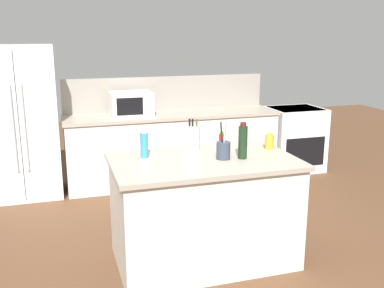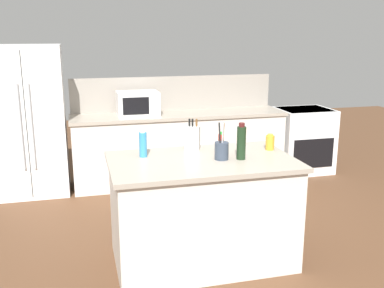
{
  "view_description": "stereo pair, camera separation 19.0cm",
  "coord_description": "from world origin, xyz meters",
  "px_view_note": "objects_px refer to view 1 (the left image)",
  "views": [
    {
      "loc": [
        -1.18,
        -3.49,
        2.01
      ],
      "look_at": [
        0.0,
        0.35,
        0.99
      ],
      "focal_mm": 42.0,
      "sensor_mm": 36.0,
      "label": 1
    },
    {
      "loc": [
        -1.0,
        -3.54,
        2.01
      ],
      "look_at": [
        0.0,
        0.35,
        0.99
      ],
      "focal_mm": 42.0,
      "sensor_mm": 36.0,
      "label": 2
    }
  ],
  "objects_px": {
    "knife_block": "(193,138)",
    "range_oven": "(294,139)",
    "microwave": "(131,104)",
    "dish_soap_bottle": "(144,145)",
    "honey_jar": "(269,141)",
    "refrigerator": "(21,122)",
    "hot_sauce_bottle": "(222,143)",
    "wine_bottle": "(243,142)",
    "utensil_crock": "(223,150)"
  },
  "relations": [
    {
      "from": "knife_block",
      "to": "range_oven",
      "type": "bearing_deg",
      "value": 64.39
    },
    {
      "from": "microwave",
      "to": "dish_soap_bottle",
      "type": "bearing_deg",
      "value": -96.47
    },
    {
      "from": "range_oven",
      "to": "honey_jar",
      "type": "bearing_deg",
      "value": -125.42
    },
    {
      "from": "refrigerator",
      "to": "hot_sauce_bottle",
      "type": "height_order",
      "value": "refrigerator"
    },
    {
      "from": "wine_bottle",
      "to": "hot_sauce_bottle",
      "type": "bearing_deg",
      "value": 117.02
    },
    {
      "from": "hot_sauce_bottle",
      "to": "honey_jar",
      "type": "relative_size",
      "value": 1.33
    },
    {
      "from": "refrigerator",
      "to": "dish_soap_bottle",
      "type": "height_order",
      "value": "refrigerator"
    },
    {
      "from": "microwave",
      "to": "wine_bottle",
      "type": "relative_size",
      "value": 1.68
    },
    {
      "from": "refrigerator",
      "to": "wine_bottle",
      "type": "distance_m",
      "value": 3.02
    },
    {
      "from": "range_oven",
      "to": "wine_bottle",
      "type": "xyz_separation_m",
      "value": [
        -1.82,
        -2.27,
        0.62
      ]
    },
    {
      "from": "hot_sauce_bottle",
      "to": "range_oven",
      "type": "bearing_deg",
      "value": 46.77
    },
    {
      "from": "microwave",
      "to": "utensil_crock",
      "type": "distance_m",
      "value": 2.28
    },
    {
      "from": "honey_jar",
      "to": "range_oven",
      "type": "bearing_deg",
      "value": 54.58
    },
    {
      "from": "knife_block",
      "to": "honey_jar",
      "type": "xyz_separation_m",
      "value": [
        0.69,
        -0.18,
        -0.04
      ]
    },
    {
      "from": "microwave",
      "to": "honey_jar",
      "type": "height_order",
      "value": "microwave"
    },
    {
      "from": "knife_block",
      "to": "dish_soap_bottle",
      "type": "bearing_deg",
      "value": -142.47
    },
    {
      "from": "knife_block",
      "to": "utensil_crock",
      "type": "xyz_separation_m",
      "value": [
        0.16,
        -0.37,
        -0.03
      ]
    },
    {
      "from": "dish_soap_bottle",
      "to": "hot_sauce_bottle",
      "type": "xyz_separation_m",
      "value": [
        0.69,
        -0.07,
        -0.02
      ]
    },
    {
      "from": "range_oven",
      "to": "dish_soap_bottle",
      "type": "height_order",
      "value": "dish_soap_bottle"
    },
    {
      "from": "knife_block",
      "to": "refrigerator",
      "type": "bearing_deg",
      "value": 153.1
    },
    {
      "from": "refrigerator",
      "to": "hot_sauce_bottle",
      "type": "bearing_deg",
      "value": -49.34
    },
    {
      "from": "honey_jar",
      "to": "wine_bottle",
      "type": "height_order",
      "value": "wine_bottle"
    },
    {
      "from": "microwave",
      "to": "utensil_crock",
      "type": "xyz_separation_m",
      "value": [
        0.41,
        -2.24,
        -0.07
      ]
    },
    {
      "from": "utensil_crock",
      "to": "honey_jar",
      "type": "xyz_separation_m",
      "value": [
        0.53,
        0.19,
        -0.01
      ]
    },
    {
      "from": "refrigerator",
      "to": "honey_jar",
      "type": "relative_size",
      "value": 12.49
    },
    {
      "from": "knife_block",
      "to": "utensil_crock",
      "type": "distance_m",
      "value": 0.4
    },
    {
      "from": "refrigerator",
      "to": "dish_soap_bottle",
      "type": "distance_m",
      "value": 2.33
    },
    {
      "from": "dish_soap_bottle",
      "to": "refrigerator",
      "type": "bearing_deg",
      "value": 118.77
    },
    {
      "from": "microwave",
      "to": "range_oven",
      "type": "bearing_deg",
      "value": -0.0
    },
    {
      "from": "range_oven",
      "to": "hot_sauce_bottle",
      "type": "relative_size",
      "value": 4.67
    },
    {
      "from": "microwave",
      "to": "dish_soap_bottle",
      "type": "xyz_separation_m",
      "value": [
        -0.23,
        -1.99,
        -0.04
      ]
    },
    {
      "from": "refrigerator",
      "to": "range_oven",
      "type": "bearing_deg",
      "value": -0.79
    },
    {
      "from": "dish_soap_bottle",
      "to": "wine_bottle",
      "type": "relative_size",
      "value": 0.77
    },
    {
      "from": "range_oven",
      "to": "microwave",
      "type": "relative_size",
      "value": 1.73
    },
    {
      "from": "refrigerator",
      "to": "dish_soap_bottle",
      "type": "xyz_separation_m",
      "value": [
        1.12,
        -2.04,
        0.13
      ]
    },
    {
      "from": "range_oven",
      "to": "hot_sauce_bottle",
      "type": "xyz_separation_m",
      "value": [
        -1.93,
        -2.05,
        0.57
      ]
    },
    {
      "from": "range_oven",
      "to": "microwave",
      "type": "height_order",
      "value": "microwave"
    },
    {
      "from": "microwave",
      "to": "knife_block",
      "type": "relative_size",
      "value": 1.83
    },
    {
      "from": "microwave",
      "to": "knife_block",
      "type": "distance_m",
      "value": 1.88
    },
    {
      "from": "utensil_crock",
      "to": "hot_sauce_bottle",
      "type": "distance_m",
      "value": 0.19
    },
    {
      "from": "range_oven",
      "to": "knife_block",
      "type": "distance_m",
      "value": 2.9
    },
    {
      "from": "range_oven",
      "to": "utensil_crock",
      "type": "bearing_deg",
      "value": -131.57
    },
    {
      "from": "range_oven",
      "to": "dish_soap_bottle",
      "type": "xyz_separation_m",
      "value": [
        -2.62,
        -1.99,
        0.59
      ]
    },
    {
      "from": "knife_block",
      "to": "dish_soap_bottle",
      "type": "xyz_separation_m",
      "value": [
        -0.48,
        -0.12,
        0.0
      ]
    },
    {
      "from": "utensil_crock",
      "to": "dish_soap_bottle",
      "type": "relative_size",
      "value": 1.32
    },
    {
      "from": "wine_bottle",
      "to": "microwave",
      "type": "bearing_deg",
      "value": 104.16
    },
    {
      "from": "utensil_crock",
      "to": "wine_bottle",
      "type": "distance_m",
      "value": 0.18
    },
    {
      "from": "range_oven",
      "to": "wine_bottle",
      "type": "distance_m",
      "value": 2.97
    },
    {
      "from": "refrigerator",
      "to": "wine_bottle",
      "type": "relative_size",
      "value": 5.84
    },
    {
      "from": "microwave",
      "to": "hot_sauce_bottle",
      "type": "distance_m",
      "value": 2.11
    }
  ]
}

